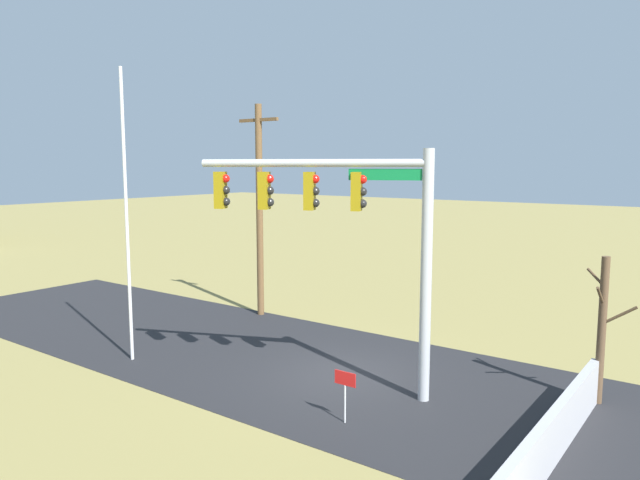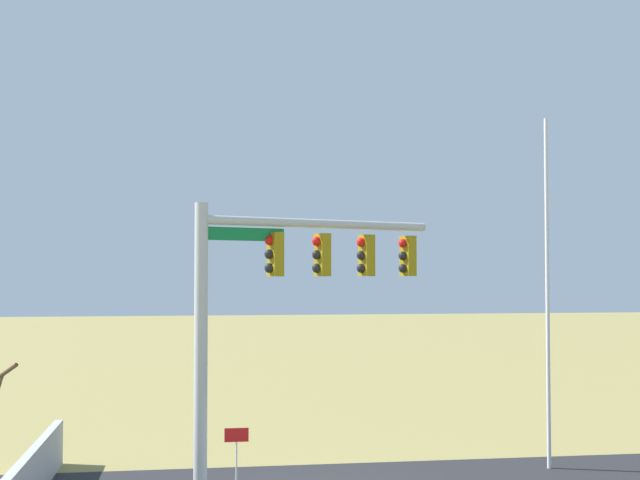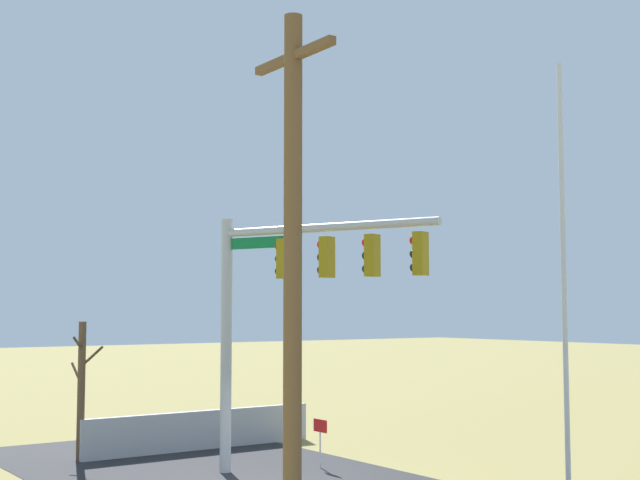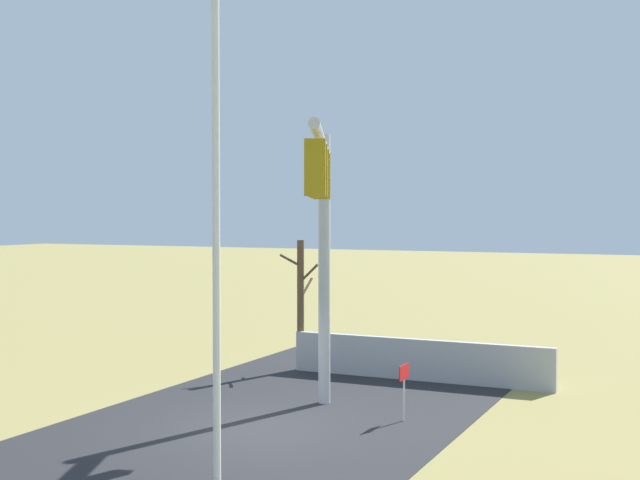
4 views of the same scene
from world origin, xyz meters
name	(u,v)px [view 2 (image 2 of 4)]	position (x,y,z in m)	size (l,w,h in m)	color
retaining_fence	(33,475)	(6.19, -1.50, 0.55)	(0.20, 7.17, 1.11)	#A8A8AD
signal_mast	(282,287)	(0.93, -1.09, 4.51)	(5.53, 2.50, 6.28)	#B2B5BA
flagpole	(548,292)	(-5.86, -2.73, 4.34)	(0.10, 0.10, 8.68)	silver
open_sign	(236,442)	(1.84, -2.61, 0.91)	(0.56, 0.04, 1.22)	silver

